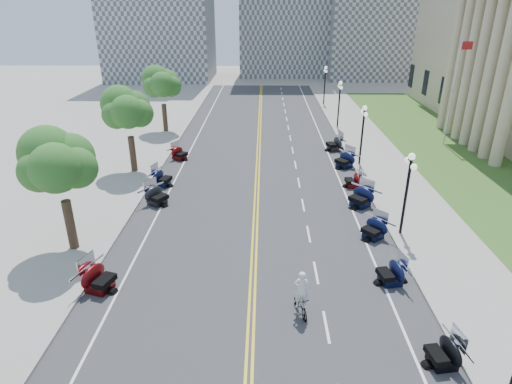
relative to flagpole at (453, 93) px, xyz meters
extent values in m
plane|color=gray|center=(-18.00, -22.00, -5.00)|extent=(160.00, 160.00, 0.00)
cube|color=#333335|center=(-18.00, -12.00, -5.00)|extent=(16.00, 90.00, 0.01)
cube|color=yellow|center=(-18.12, -12.00, -4.99)|extent=(0.12, 90.00, 0.00)
cube|color=yellow|center=(-17.88, -12.00, -4.99)|extent=(0.12, 90.00, 0.00)
cube|color=white|center=(-11.60, -12.00, -4.99)|extent=(0.12, 90.00, 0.00)
cube|color=white|center=(-24.40, -12.00, -4.99)|extent=(0.12, 90.00, 0.00)
cube|color=white|center=(-14.80, -26.00, -4.99)|extent=(0.12, 2.00, 0.00)
cube|color=white|center=(-14.80, -22.00, -4.99)|extent=(0.12, 2.00, 0.00)
cube|color=white|center=(-14.80, -18.00, -4.99)|extent=(0.12, 2.00, 0.00)
cube|color=white|center=(-14.80, -14.00, -4.99)|extent=(0.12, 2.00, 0.00)
cube|color=white|center=(-14.80, -10.00, -4.99)|extent=(0.12, 2.00, 0.00)
cube|color=white|center=(-14.80, -6.00, -4.99)|extent=(0.12, 2.00, 0.00)
cube|color=white|center=(-14.80, -2.00, -4.99)|extent=(0.12, 2.00, 0.00)
cube|color=white|center=(-14.80, 2.00, -4.99)|extent=(0.12, 2.00, 0.00)
cube|color=white|center=(-14.80, 6.00, -4.99)|extent=(0.12, 2.00, 0.00)
cube|color=white|center=(-14.80, 10.00, -4.99)|extent=(0.12, 2.00, 0.00)
cube|color=white|center=(-14.80, 14.00, -4.99)|extent=(0.12, 2.00, 0.00)
cube|color=white|center=(-14.80, 18.00, -4.99)|extent=(0.12, 2.00, 0.00)
cube|color=white|center=(-14.80, 22.00, -4.99)|extent=(0.12, 2.00, 0.00)
cube|color=white|center=(-14.80, 26.00, -4.99)|extent=(0.12, 2.00, 0.00)
cube|color=white|center=(-14.80, 30.00, -4.99)|extent=(0.12, 2.00, 0.00)
cube|color=#9E9991|center=(-7.50, -12.00, -4.92)|extent=(5.00, 90.00, 0.15)
cube|color=#9E9991|center=(-28.50, -12.00, -4.92)|extent=(5.00, 90.00, 0.15)
cube|color=#356023|center=(-0.50, -4.00, -4.95)|extent=(9.00, 60.00, 0.10)
cube|color=gray|center=(-36.00, 40.00, 8.00)|extent=(18.00, 14.00, 26.00)
cube|color=gray|center=(4.00, 43.00, 6.00)|extent=(20.00, 14.00, 22.00)
imported|color=#A51414|center=(-15.85, -25.16, -4.51)|extent=(0.87, 1.70, 0.99)
imported|color=white|center=(-15.85, -25.16, -3.09)|extent=(0.67, 0.44, 1.85)
camera|label=1|loc=(-17.51, -40.33, 7.52)|focal=30.00mm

